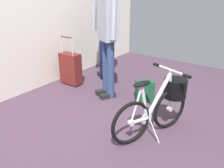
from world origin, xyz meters
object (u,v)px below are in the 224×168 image
rolling_suitcase (71,68)px  backpack_on_floor (145,91)px  visitor_browsing (108,28)px  visitor_near_wall (106,21)px  folding_bike_foreground (161,103)px

rolling_suitcase → backpack_on_floor: size_ratio=2.64×
rolling_suitcase → backpack_on_floor: rolling_suitcase is taller
visitor_browsing → rolling_suitcase: bearing=90.9°
visitor_near_wall → visitor_browsing: 0.80m
visitor_browsing → backpack_on_floor: 1.05m
visitor_near_wall → rolling_suitcase: bearing=156.1°
folding_bike_foreground → visitor_browsing: (0.44, 1.07, 0.67)m
visitor_browsing → backpack_on_floor: visitor_browsing is taller
visitor_near_wall → visitor_browsing: visitor_browsing is taller
folding_bike_foreground → visitor_near_wall: bearing=56.2°
visitor_browsing → backpack_on_floor: (0.16, -0.55, -0.88)m
folding_bike_foreground → rolling_suitcase: rolling_suitcase is taller
rolling_suitcase → visitor_browsing: bearing=-89.1°
folding_bike_foreground → visitor_near_wall: visitor_near_wall is taller
visitor_browsing → rolling_suitcase: size_ratio=2.15×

